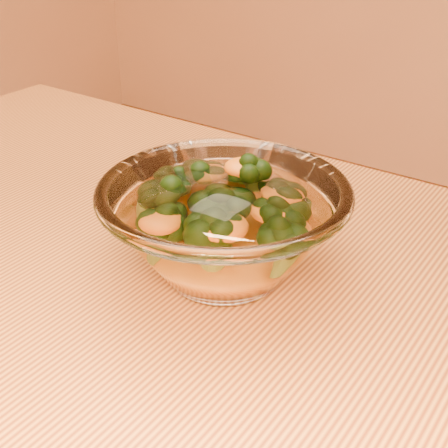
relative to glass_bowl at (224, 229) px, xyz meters
The scene contains 3 objects.
glass_bowl is the anchor object (origin of this frame).
cheese_sauce 0.02m from the glass_bowl, ahead, with size 0.10×0.10×0.03m, color orange.
broccoli_heap 0.01m from the glass_bowl, 149.21° to the left, with size 0.15×0.12×0.07m.
Camera 1 is at (0.20, -0.23, 1.05)m, focal length 50.00 mm.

